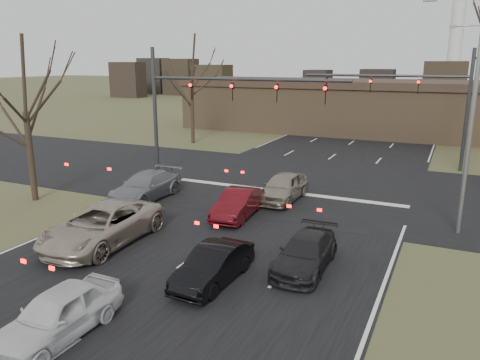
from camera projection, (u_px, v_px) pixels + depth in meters
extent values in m
plane|color=#4B542D|center=(145.00, 292.00, 14.95)|extent=(360.00, 360.00, 0.00)
cube|color=black|center=(394.00, 112.00, 67.65)|extent=(14.00, 300.00, 0.02)
cube|color=black|center=(295.00, 184.00, 28.12)|extent=(200.00, 14.00, 0.02)
cube|color=brown|center=(387.00, 111.00, 46.94)|extent=(42.00, 10.00, 4.60)
cube|color=#38281E|center=(390.00, 84.00, 46.29)|extent=(42.40, 10.40, 0.70)
cylinder|color=silver|center=(458.00, 20.00, 113.70)|extent=(3.20, 3.20, 34.00)
cylinder|color=#383A3D|center=(155.00, 114.00, 28.86)|extent=(0.24, 0.24, 8.00)
cylinder|color=#383A3D|center=(244.00, 79.00, 25.86)|extent=(12.00, 0.18, 0.18)
imported|color=black|center=(192.00, 91.00, 27.40)|extent=(0.16, 0.20, 1.00)
imported|color=black|center=(233.00, 92.00, 26.31)|extent=(0.16, 0.20, 1.00)
imported|color=black|center=(277.00, 93.00, 25.21)|extent=(0.16, 0.20, 1.00)
imported|color=black|center=(326.00, 95.00, 24.12)|extent=(0.16, 0.20, 1.00)
cylinder|color=#383A3D|center=(467.00, 111.00, 30.48)|extent=(0.24, 0.24, 8.00)
cylinder|color=#383A3D|center=(383.00, 76.00, 32.19)|extent=(11.00, 0.18, 0.18)
imported|color=black|center=(418.00, 87.00, 31.40)|extent=(0.16, 0.20, 1.00)
imported|color=black|center=(371.00, 86.00, 32.68)|extent=(0.16, 0.20, 1.00)
imported|color=black|center=(327.00, 85.00, 33.97)|extent=(0.16, 0.20, 1.00)
cylinder|color=gray|center=(472.00, 117.00, 18.81)|extent=(0.18, 0.18, 10.00)
cylinder|color=gray|center=(476.00, 92.00, 33.54)|extent=(0.18, 0.18, 10.00)
cylinder|color=gray|center=(469.00, 25.00, 32.82)|extent=(2.00, 0.12, 0.12)
cube|color=gray|center=(453.00, 27.00, 33.24)|extent=(0.50, 0.25, 0.15)
cylinder|color=black|center=(31.00, 157.00, 24.35)|extent=(0.32, 0.32, 4.68)
cylinder|color=black|center=(192.00, 114.00, 41.58)|extent=(0.32, 0.32, 5.23)
imported|color=#B0A18E|center=(102.00, 225.00, 18.74)|extent=(2.79, 5.79, 1.59)
imported|color=silver|center=(57.00, 314.00, 12.39)|extent=(1.60, 3.92, 1.33)
imported|color=black|center=(213.00, 265.00, 15.47)|extent=(1.42, 3.77, 1.23)
imported|color=black|center=(305.00, 253.00, 16.52)|extent=(1.75, 4.11, 1.18)
imported|color=slate|center=(146.00, 186.00, 24.86)|extent=(2.01, 4.91, 1.42)
imported|color=#4B0A10|center=(238.00, 204.00, 22.02)|extent=(1.70, 4.08, 1.31)
imported|color=gray|center=(283.00, 187.00, 24.64)|extent=(1.76, 4.32, 1.47)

